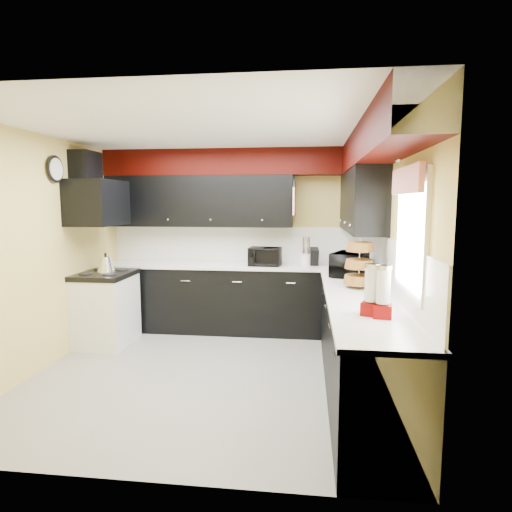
% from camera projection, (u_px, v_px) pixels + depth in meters
% --- Properties ---
extents(ground, '(3.60, 3.60, 0.00)m').
position_uv_depth(ground, '(210.00, 372.00, 4.52)').
color(ground, gray).
rests_on(ground, ground).
extents(wall_back, '(3.60, 0.06, 2.50)m').
position_uv_depth(wall_back, '(237.00, 240.00, 6.14)').
color(wall_back, '#E0C666').
rests_on(wall_back, ground).
extents(wall_right, '(0.06, 3.60, 2.50)m').
position_uv_depth(wall_right, '(390.00, 258.00, 4.15)').
color(wall_right, '#E0C666').
rests_on(wall_right, ground).
extents(wall_left, '(0.06, 3.60, 2.50)m').
position_uv_depth(wall_left, '(44.00, 253.00, 4.58)').
color(wall_left, '#E0C666').
rests_on(wall_left, ground).
extents(ceiling, '(3.60, 3.60, 0.06)m').
position_uv_depth(ceiling, '(207.00, 129.00, 4.21)').
color(ceiling, white).
rests_on(ceiling, wall_back).
extents(cab_back, '(3.60, 0.60, 0.90)m').
position_uv_depth(cab_back, '(234.00, 299.00, 5.94)').
color(cab_back, black).
rests_on(cab_back, ground).
extents(cab_right, '(0.60, 3.00, 0.90)m').
position_uv_depth(cab_right, '(359.00, 346.00, 3.99)').
color(cab_right, black).
rests_on(cab_right, ground).
extents(counter_back, '(3.62, 0.64, 0.04)m').
position_uv_depth(counter_back, '(233.00, 266.00, 5.88)').
color(counter_back, white).
rests_on(counter_back, cab_back).
extents(counter_right, '(0.64, 3.02, 0.04)m').
position_uv_depth(counter_right, '(361.00, 297.00, 3.93)').
color(counter_right, white).
rests_on(counter_right, cab_right).
extents(splash_back, '(3.60, 0.02, 0.50)m').
position_uv_depth(splash_back, '(237.00, 244.00, 6.14)').
color(splash_back, white).
rests_on(splash_back, counter_back).
extents(splash_right, '(0.02, 3.60, 0.50)m').
position_uv_depth(splash_right, '(388.00, 264.00, 4.16)').
color(splash_right, white).
rests_on(splash_right, counter_right).
extents(upper_back, '(2.60, 0.35, 0.70)m').
position_uv_depth(upper_back, '(199.00, 201.00, 5.95)').
color(upper_back, black).
rests_on(upper_back, wall_back).
extents(upper_right, '(0.35, 1.80, 0.70)m').
position_uv_depth(upper_right, '(361.00, 201.00, 4.99)').
color(upper_right, black).
rests_on(upper_right, wall_right).
extents(soffit_back, '(3.60, 0.36, 0.35)m').
position_uv_depth(soffit_back, '(234.00, 163.00, 5.83)').
color(soffit_back, black).
rests_on(soffit_back, wall_back).
extents(soffit_right, '(0.36, 3.24, 0.35)m').
position_uv_depth(soffit_right, '(377.00, 142.00, 3.86)').
color(soffit_right, black).
rests_on(soffit_right, wall_right).
extents(stove, '(0.60, 0.75, 0.86)m').
position_uv_depth(stove, '(106.00, 311.00, 5.38)').
color(stove, white).
rests_on(stove, ground).
extents(cooktop, '(0.62, 0.77, 0.06)m').
position_uv_depth(cooktop, '(105.00, 275.00, 5.32)').
color(cooktop, black).
rests_on(cooktop, stove).
extents(hood, '(0.50, 0.78, 0.55)m').
position_uv_depth(hood, '(98.00, 203.00, 5.22)').
color(hood, black).
rests_on(hood, wall_left).
extents(hood_duct, '(0.24, 0.40, 0.40)m').
position_uv_depth(hood_duct, '(86.00, 168.00, 5.18)').
color(hood_duct, black).
rests_on(hood_duct, wall_left).
extents(window, '(0.03, 0.86, 0.96)m').
position_uv_depth(window, '(412.00, 234.00, 3.23)').
color(window, white).
rests_on(window, wall_right).
extents(valance, '(0.04, 0.88, 0.20)m').
position_uv_depth(valance, '(406.00, 180.00, 3.19)').
color(valance, red).
rests_on(valance, wall_right).
extents(pan_top, '(0.03, 0.22, 0.40)m').
position_uv_depth(pan_top, '(294.00, 186.00, 5.70)').
color(pan_top, black).
rests_on(pan_top, upper_back).
extents(pan_mid, '(0.03, 0.28, 0.46)m').
position_uv_depth(pan_mid, '(294.00, 205.00, 5.60)').
color(pan_mid, black).
rests_on(pan_mid, upper_back).
extents(pan_low, '(0.03, 0.24, 0.42)m').
position_uv_depth(pan_low, '(294.00, 207.00, 5.86)').
color(pan_low, black).
rests_on(pan_low, upper_back).
extents(cut_board, '(0.03, 0.26, 0.35)m').
position_uv_depth(cut_board, '(294.00, 201.00, 5.48)').
color(cut_board, white).
rests_on(cut_board, upper_back).
extents(baskets, '(0.27, 0.27, 0.50)m').
position_uv_depth(baskets, '(359.00, 264.00, 4.24)').
color(baskets, brown).
rests_on(baskets, upper_right).
extents(clock, '(0.03, 0.30, 0.30)m').
position_uv_depth(clock, '(55.00, 169.00, 4.71)').
color(clock, black).
rests_on(clock, wall_left).
extents(deco_plate, '(0.03, 0.24, 0.24)m').
position_uv_depth(deco_plate, '(398.00, 148.00, 3.69)').
color(deco_plate, white).
rests_on(deco_plate, wall_right).
extents(toaster_oven, '(0.45, 0.38, 0.24)m').
position_uv_depth(toaster_oven, '(265.00, 257.00, 5.75)').
color(toaster_oven, black).
rests_on(toaster_oven, counter_back).
extents(microwave, '(0.50, 0.59, 0.28)m').
position_uv_depth(microwave, '(350.00, 264.00, 4.91)').
color(microwave, black).
rests_on(microwave, counter_right).
extents(utensil_crock, '(0.17, 0.17, 0.16)m').
position_uv_depth(utensil_crock, '(306.00, 260.00, 5.76)').
color(utensil_crock, white).
rests_on(utensil_crock, counter_back).
extents(knife_block, '(0.12, 0.16, 0.23)m').
position_uv_depth(knife_block, '(314.00, 257.00, 5.74)').
color(knife_block, black).
rests_on(knife_block, counter_back).
extents(kettle, '(0.25, 0.25, 0.19)m').
position_uv_depth(kettle, '(106.00, 264.00, 5.36)').
color(kettle, silver).
rests_on(kettle, cooktop).
extents(dispenser_a, '(0.15, 0.15, 0.35)m').
position_uv_depth(dispenser_a, '(383.00, 294.00, 3.14)').
color(dispenser_a, '#570C00').
rests_on(dispenser_a, counter_right).
extents(dispenser_b, '(0.17, 0.17, 0.36)m').
position_uv_depth(dispenser_b, '(371.00, 292.00, 3.21)').
color(dispenser_b, '#5C190B').
rests_on(dispenser_b, counter_right).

